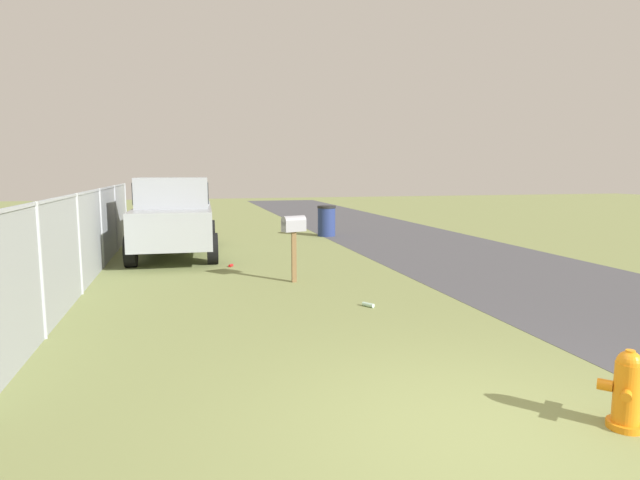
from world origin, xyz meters
The scene contains 9 objects.
ground_plane centered at (0.00, 0.00, 0.00)m, with size 80.00×80.00×0.00m, color olive.
road_asphalt centered at (6.00, -4.77, 0.00)m, with size 60.00×5.10×0.01m, color #47474C.
fire_hydrant centered at (-0.16, -1.33, 0.34)m, with size 0.38×0.38×0.71m.
mailbox centered at (6.57, 0.25, 1.09)m, with size 0.35×0.52×1.36m.
pickup_truck centered at (10.70, 2.64, 1.10)m, with size 5.28×2.30×2.09m.
trash_bin centered at (13.75, -2.39, 0.53)m, with size 0.64×0.64×1.05m.
fence_section centered at (7.84, 4.26, 1.00)m, with size 13.41×0.07×1.86m.
litter_can_midfield_b centered at (8.61, 1.36, 0.03)m, with size 0.07×0.07×0.12m, color red.
litter_bottle_by_mailbox centered at (4.33, -0.55, 0.04)m, with size 0.07×0.07×0.22m, color #B2D8BF.
Camera 1 is at (-3.71, 2.36, 2.25)m, focal length 29.36 mm.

